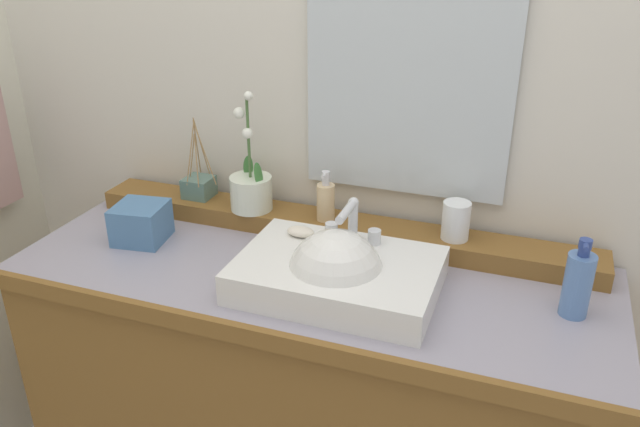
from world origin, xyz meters
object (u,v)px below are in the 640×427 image
object	(u,v)px
soap_dispenser	(326,201)
lotion_bottle	(578,283)
sink_basin	(337,275)
tissue_box	(142,222)
soap_bar	(301,232)
reed_diffuser	(199,186)
potted_plant	(251,188)
tumbler_cup	(456,221)

from	to	relation	value
soap_dispenser	lotion_bottle	world-z (taller)	soap_dispenser
sink_basin	lotion_bottle	world-z (taller)	sink_basin
lotion_bottle	tissue_box	xyz separation A→B (m)	(-1.10, -0.02, -0.03)
soap_bar	reed_diffuser	xyz separation A→B (m)	(-0.39, 0.18, -0.00)
soap_bar	sink_basin	bearing A→B (deg)	-36.93
soap_bar	potted_plant	xyz separation A→B (m)	(-0.21, 0.16, 0.03)
reed_diffuser	lotion_bottle	size ratio (longest dim) A/B	1.29
reed_diffuser	lotion_bottle	xyz separation A→B (m)	(1.04, -0.19, -0.01)
potted_plant	soap_dispenser	xyz separation A→B (m)	(0.22, 0.00, -0.01)
tissue_box	tumbler_cup	bearing A→B (deg)	13.57
sink_basin	soap_dispenser	bearing A→B (deg)	114.87
soap_bar	soap_dispenser	bearing A→B (deg)	87.14
sink_basin	tumbler_cup	distance (m)	0.35
soap_dispenser	tumbler_cup	size ratio (longest dim) A/B	1.40
tumbler_cup	reed_diffuser	world-z (taller)	reed_diffuser
sink_basin	tissue_box	xyz separation A→B (m)	(-0.58, 0.07, 0.01)
potted_plant	soap_dispenser	size ratio (longest dim) A/B	2.43
potted_plant	tumbler_cup	world-z (taller)	potted_plant
tissue_box	potted_plant	bearing A→B (deg)	37.59
sink_basin	soap_bar	xyz separation A→B (m)	(-0.13, 0.10, 0.05)
reed_diffuser	sink_basin	bearing A→B (deg)	-28.25
potted_plant	sink_basin	bearing A→B (deg)	-36.86
lotion_bottle	reed_diffuser	bearing A→B (deg)	169.46
potted_plant	soap_dispenser	bearing A→B (deg)	0.77
reed_diffuser	lotion_bottle	distance (m)	1.06
soap_dispenser	tumbler_cup	bearing A→B (deg)	1.20
potted_plant	tissue_box	world-z (taller)	potted_plant
potted_plant	tissue_box	distance (m)	0.31
tumbler_cup	tissue_box	bearing A→B (deg)	-166.43
sink_basin	tumbler_cup	bearing A→B (deg)	49.33
tissue_box	reed_diffuser	bearing A→B (deg)	74.60
sink_basin	potted_plant	size ratio (longest dim) A/B	1.37
reed_diffuser	tissue_box	size ratio (longest dim) A/B	1.84
lotion_bottle	tissue_box	distance (m)	1.10
soap_dispenser	tumbler_cup	world-z (taller)	soap_dispenser
potted_plant	lotion_bottle	distance (m)	0.88
sink_basin	lotion_bottle	distance (m)	0.53
soap_bar	potted_plant	world-z (taller)	potted_plant
sink_basin	tumbler_cup	xyz separation A→B (m)	(0.23, 0.27, 0.06)
tumbler_cup	tissue_box	size ratio (longest dim) A/B	0.76
potted_plant	tissue_box	xyz separation A→B (m)	(-0.24, -0.18, -0.06)
sink_basin	lotion_bottle	xyz separation A→B (m)	(0.52, 0.09, 0.04)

